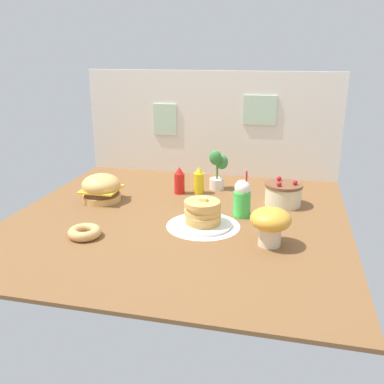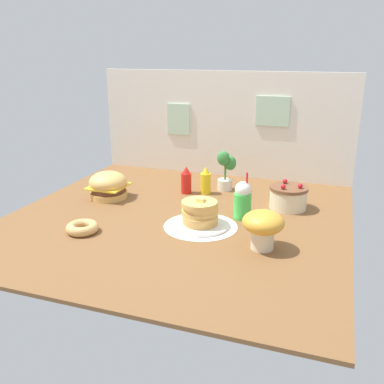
% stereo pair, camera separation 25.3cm
% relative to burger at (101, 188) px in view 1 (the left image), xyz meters
% --- Properties ---
extents(ground_plane, '(2.00, 1.99, 0.02)m').
position_rel_burger_xyz_m(ground_plane, '(0.57, -0.18, -0.10)').
color(ground_plane, brown).
extents(back_wall, '(2.00, 0.04, 0.81)m').
position_rel_burger_xyz_m(back_wall, '(0.57, 0.81, 0.32)').
color(back_wall, silver).
rests_on(back_wall, ground_plane).
extents(doily_mat, '(0.42, 0.42, 0.00)m').
position_rel_burger_xyz_m(doily_mat, '(0.75, -0.27, -0.09)').
color(doily_mat, white).
rests_on(doily_mat, ground_plane).
extents(burger, '(0.26, 0.26, 0.18)m').
position_rel_burger_xyz_m(burger, '(0.00, 0.00, 0.00)').
color(burger, '#DBA859').
rests_on(burger, ground_plane).
extents(pancake_stack, '(0.33, 0.33, 0.17)m').
position_rel_burger_xyz_m(pancake_stack, '(0.75, -0.27, -0.02)').
color(pancake_stack, white).
rests_on(pancake_stack, doily_mat).
extents(layer_cake, '(0.24, 0.24, 0.18)m').
position_rel_burger_xyz_m(layer_cake, '(1.18, 0.20, -0.01)').
color(layer_cake, beige).
rests_on(layer_cake, ground_plane).
extents(ketchup_bottle, '(0.07, 0.07, 0.19)m').
position_rel_burger_xyz_m(ketchup_bottle, '(0.46, 0.27, 0.00)').
color(ketchup_bottle, red).
rests_on(ketchup_bottle, ground_plane).
extents(mustard_bottle, '(0.07, 0.07, 0.19)m').
position_rel_burger_xyz_m(mustard_bottle, '(0.59, 0.31, 0.00)').
color(mustard_bottle, yellow).
rests_on(mustard_bottle, ground_plane).
extents(cream_soda_cup, '(0.11, 0.11, 0.29)m').
position_rel_burger_xyz_m(cream_soda_cup, '(0.94, -0.06, 0.03)').
color(cream_soda_cup, green).
rests_on(cream_soda_cup, ground_plane).
extents(donut_pink_glaze, '(0.18, 0.18, 0.05)m').
position_rel_burger_xyz_m(donut_pink_glaze, '(0.16, -0.56, -0.06)').
color(donut_pink_glaze, tan).
rests_on(donut_pink_glaze, ground_plane).
extents(potted_plant, '(0.14, 0.12, 0.29)m').
position_rel_burger_xyz_m(potted_plant, '(0.70, 0.43, 0.07)').
color(potted_plant, white).
rests_on(potted_plant, ground_plane).
extents(mushroom_stool, '(0.21, 0.21, 0.20)m').
position_rel_burger_xyz_m(mushroom_stool, '(1.13, -0.43, 0.04)').
color(mushroom_stool, beige).
rests_on(mushroom_stool, ground_plane).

